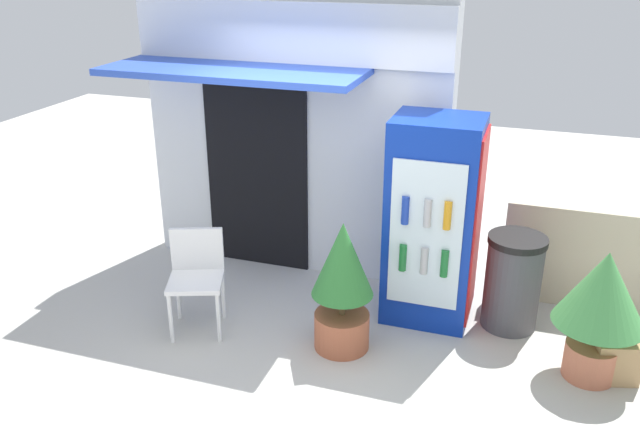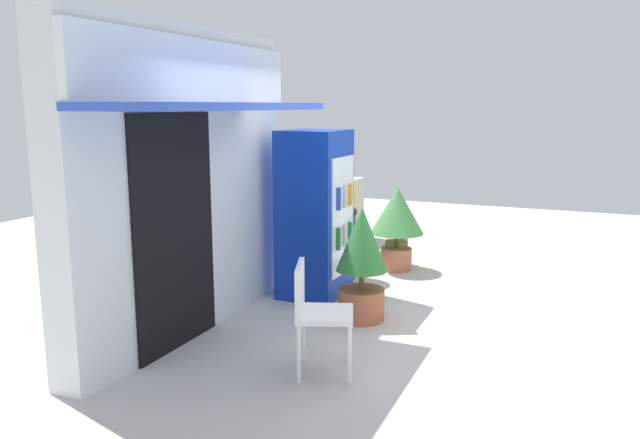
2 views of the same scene
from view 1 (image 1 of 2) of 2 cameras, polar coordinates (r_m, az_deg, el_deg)
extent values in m
plane|color=beige|center=(5.66, -1.51, -11.49)|extent=(16.00, 16.00, 0.00)
cube|color=silver|center=(6.68, -2.04, 7.36)|extent=(3.07, 0.32, 2.81)
cube|color=white|center=(6.30, -2.83, 15.71)|extent=(3.07, 0.08, 0.55)
cube|color=blue|center=(6.13, -7.47, 12.47)|extent=(2.37, 0.89, 0.06)
cube|color=black|center=(6.78, -5.44, 4.15)|extent=(1.08, 0.03, 2.05)
cube|color=#0C2D9E|center=(5.88, 9.60, -0.15)|extent=(0.75, 0.64, 1.85)
cube|color=silver|center=(5.58, 9.03, -1.42)|extent=(0.60, 0.02, 1.29)
cube|color=red|center=(5.84, 13.33, -0.62)|extent=(0.02, 0.58, 1.66)
cylinder|color=#196B2D|center=(5.68, 7.10, -3.24)|extent=(0.06, 0.06, 0.24)
cylinder|color=#B2B2B7|center=(5.65, 8.92, -3.49)|extent=(0.06, 0.06, 0.24)
cylinder|color=#196B2D|center=(5.63, 10.61, -3.72)|extent=(0.06, 0.06, 0.24)
cylinder|color=#1938A5|center=(5.50, 7.31, 0.79)|extent=(0.06, 0.06, 0.24)
cylinder|color=#B2B2B7|center=(5.47, 9.20, 0.56)|extent=(0.06, 0.06, 0.24)
cylinder|color=orange|center=(5.45, 10.87, 0.35)|extent=(0.06, 0.06, 0.24)
cylinder|color=white|center=(5.83, -12.67, -8.28)|extent=(0.04, 0.04, 0.46)
cylinder|color=white|center=(5.76, -8.68, -8.32)|extent=(0.04, 0.04, 0.46)
cylinder|color=white|center=(6.16, -12.05, -6.42)|extent=(0.04, 0.04, 0.46)
cylinder|color=white|center=(6.10, -8.29, -6.43)|extent=(0.04, 0.04, 0.46)
cube|color=white|center=(5.84, -10.60, -5.21)|extent=(0.58, 0.57, 0.04)
cube|color=white|center=(5.92, -10.48, -2.47)|extent=(0.44, 0.20, 0.39)
cylinder|color=#AD5B3D|center=(5.68, 1.87, -9.45)|extent=(0.46, 0.46, 0.32)
cylinder|color=brown|center=(5.54, 1.91, -7.23)|extent=(0.05, 0.05, 0.19)
cone|color=#2D7533|center=(5.35, 1.96, -3.41)|extent=(0.51, 0.51, 0.63)
cylinder|color=#BC6B4C|center=(5.74, 22.11, -11.10)|extent=(0.40, 0.40, 0.29)
cylinder|color=brown|center=(5.61, 22.48, -9.03)|extent=(0.05, 0.05, 0.20)
cone|color=#47994C|center=(5.43, 23.10, -5.46)|extent=(0.68, 0.68, 0.60)
cylinder|color=#47474C|center=(6.08, 16.14, -5.42)|extent=(0.48, 0.48, 0.80)
cylinder|color=black|center=(5.90, 16.59, -1.71)|extent=(0.50, 0.50, 0.06)
cube|color=tan|center=(5.79, 23.83, -10.77)|extent=(0.41, 0.38, 0.35)
camera|label=2|loc=(7.47, -50.29, 6.39)|focal=34.58mm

